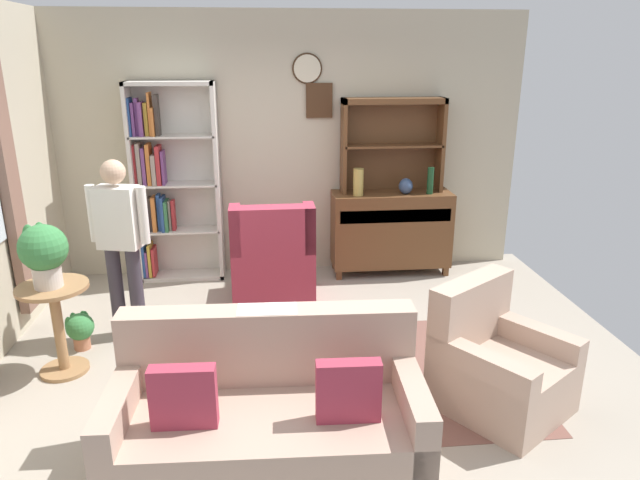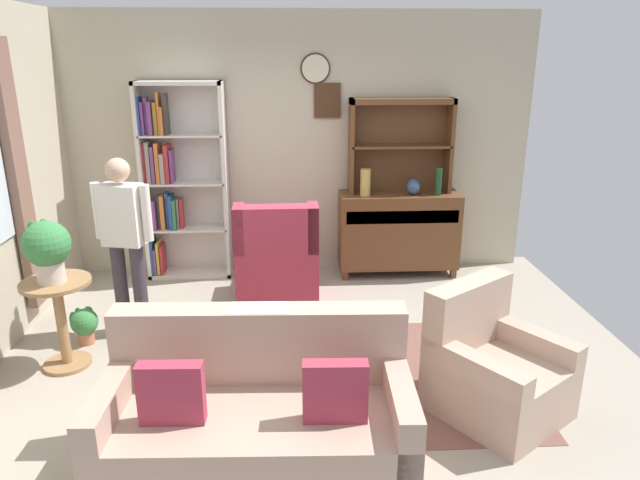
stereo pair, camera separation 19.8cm
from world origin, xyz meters
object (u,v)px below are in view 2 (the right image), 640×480
object	(u,v)px
armchair_floral	(494,373)
plant_stand	(60,314)
bottle_wine	(438,182)
potted_plant_large	(47,247)
couch_floral	(258,418)
potted_plant_small	(84,323)
person_reading	(125,234)
book_stack	(281,323)
wingback_chair	(277,267)
sideboard	(398,230)
vase_round	(413,187)
bookshelf	(177,182)
sideboard_hutch	(401,133)
coffee_table	(296,340)
vase_tall	(365,182)

from	to	relation	value
armchair_floral	plant_stand	world-z (taller)	armchair_floral
bottle_wine	potted_plant_large	size ratio (longest dim) A/B	0.60
bottle_wine	couch_floral	world-z (taller)	bottle_wine
bottle_wine	armchair_floral	size ratio (longest dim) A/B	0.27
bottle_wine	potted_plant_small	bearing A→B (deg)	-157.22
person_reading	book_stack	distance (m)	1.64
wingback_chair	sideboard	bearing A→B (deg)	29.80
vase_round	armchair_floral	bearing A→B (deg)	-88.69
bookshelf	plant_stand	world-z (taller)	bookshelf
bookshelf	potted_plant_small	distance (m)	1.88
sideboard_hutch	book_stack	world-z (taller)	sideboard_hutch
plant_stand	vase_round	bearing A→B (deg)	29.95
coffee_table	potted_plant_large	bearing A→B (deg)	169.72
sideboard	couch_floral	world-z (taller)	sideboard
vase_round	couch_floral	world-z (taller)	vase_round
potted_plant_small	bottle_wine	bearing A→B (deg)	22.78
bookshelf	sideboard_hutch	size ratio (longest dim) A/B	1.91
bottle_wine	armchair_floral	bearing A→B (deg)	-94.55
wingback_chair	potted_plant_small	bearing A→B (deg)	-155.71
vase_tall	plant_stand	distance (m)	3.21
coffee_table	potted_plant_small	bearing A→B (deg)	158.28
sideboard_hutch	book_stack	size ratio (longest dim) A/B	5.36
bottle_wine	coffee_table	world-z (taller)	bottle_wine
bookshelf	couch_floral	world-z (taller)	bookshelf
wingback_chair	vase_round	bearing A→B (deg)	25.43
vase_round	armchair_floral	distance (m)	2.66
sideboard_hutch	bottle_wine	xyz separation A→B (m)	(0.39, -0.20, -0.50)
sideboard_hutch	coffee_table	distance (m)	2.86
sideboard	vase_tall	size ratio (longest dim) A/B	4.53
sideboard	potted_plant_small	distance (m)	3.33
potted_plant_large	person_reading	xyz separation A→B (m)	(0.41, 0.58, -0.09)
wingback_chair	potted_plant_small	distance (m)	1.80
sideboard	book_stack	size ratio (longest dim) A/B	6.34
bottle_wine	potted_plant_large	world-z (taller)	bottle_wine
couch_floral	potted_plant_small	size ratio (longest dim) A/B	5.79
sideboard	vase_tall	xyz separation A→B (m)	(-0.39, -0.08, 0.55)
sideboard_hutch	vase_tall	bearing A→B (deg)	-154.11
sideboard	potted_plant_large	world-z (taller)	potted_plant_large
couch_floral	potted_plant_large	size ratio (longest dim) A/B	3.83
vase_round	potted_plant_large	size ratio (longest dim) A/B	0.36
vase_round	wingback_chair	distance (m)	1.73
potted_plant_large	wingback_chair	bearing A→B (deg)	33.62
plant_stand	vase_tall	bearing A→B (deg)	34.47
vase_tall	wingback_chair	size ratio (longest dim) A/B	0.27
bottle_wine	sideboard_hutch	bearing A→B (deg)	153.04
bookshelf	sideboard	distance (m)	2.46
sideboard_hutch	wingback_chair	size ratio (longest dim) A/B	1.05
armchair_floral	potted_plant_small	world-z (taller)	armchair_floral
armchair_floral	book_stack	world-z (taller)	armchair_floral
plant_stand	potted_plant_small	distance (m)	0.45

